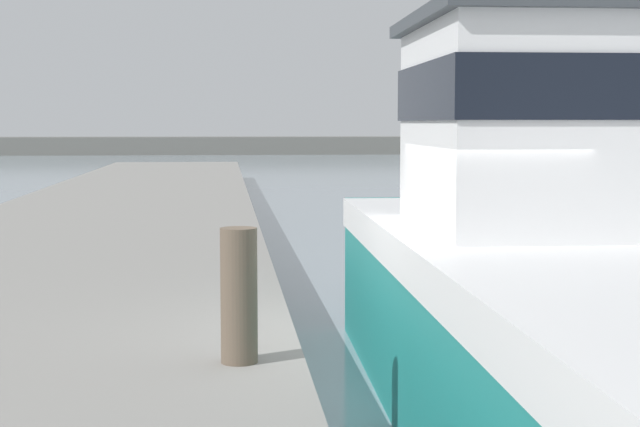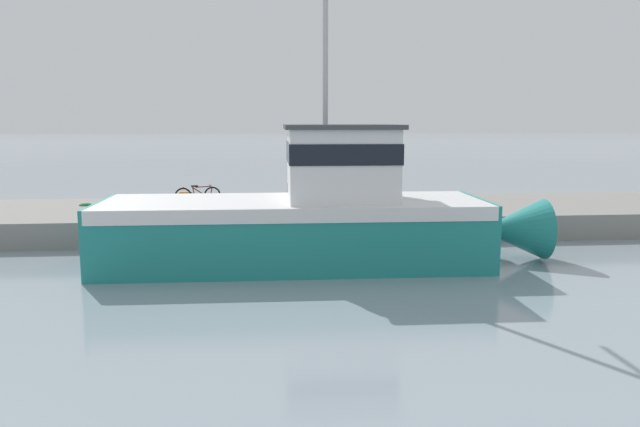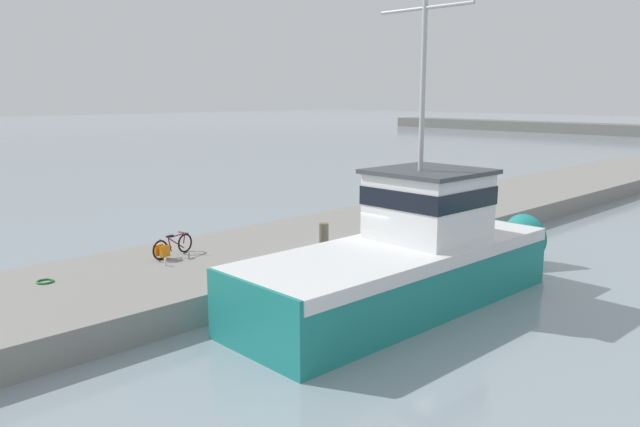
{
  "view_description": "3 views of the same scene",
  "coord_description": "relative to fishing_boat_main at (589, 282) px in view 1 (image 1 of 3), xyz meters",
  "views": [
    {
      "loc": [
        -1.62,
        -8.58,
        2.7
      ],
      "look_at": [
        -0.88,
        -1.0,
        2.0
      ],
      "focal_mm": 55.0,
      "sensor_mm": 36.0,
      "label": 1
    },
    {
      "loc": [
        17.72,
        -1.93,
        3.83
      ],
      "look_at": [
        0.25,
        -0.23,
        1.18
      ],
      "focal_mm": 35.0,
      "sensor_mm": 36.0,
      "label": 2
    },
    {
      "loc": [
        11.68,
        -14.07,
        5.77
      ],
      "look_at": [
        -3.45,
        0.79,
        1.7
      ],
      "focal_mm": 35.0,
      "sensor_mm": 36.0,
      "label": 3
    }
  ],
  "objects": [
    {
      "name": "far_shoreline",
      "position": [
        28.5,
        79.12,
        -0.58
      ],
      "size": [
        180.0,
        5.0,
        1.53
      ],
      "primitive_type": "cube",
      "color": "slate",
      "rests_on": "ground_plane"
    },
    {
      "name": "mooring_post",
      "position": [
        -3.01,
        -0.44,
        0.01
      ],
      "size": [
        0.29,
        0.29,
        1.07
      ],
      "primitive_type": "cylinder",
      "color": "brown",
      "rests_on": "dock_pier"
    },
    {
      "name": "ground_plane",
      "position": [
        -1.5,
        0.5,
        -1.34
      ],
      "size": [
        320.0,
        320.0,
        0.0
      ],
      "primitive_type": "plane",
      "color": "#84939E"
    },
    {
      "name": "fishing_boat_main",
      "position": [
        0.0,
        0.0,
        0.0
      ],
      "size": [
        3.55,
        11.94,
        9.4
      ],
      "rotation": [
        0.0,
        0.0,
        -0.02
      ],
      "color": "teal",
      "rests_on": "ground_plane"
    }
  ]
}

